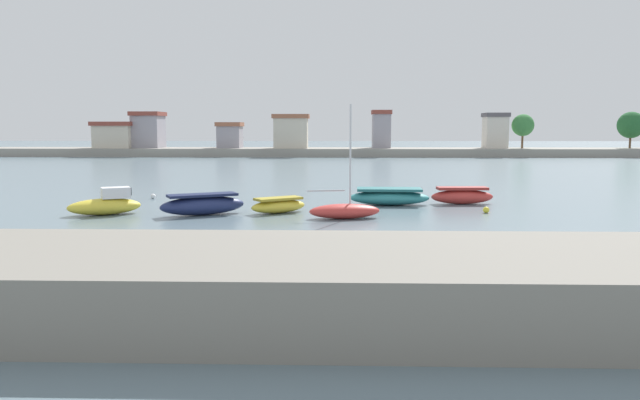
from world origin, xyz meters
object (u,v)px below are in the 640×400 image
object	(u,v)px
moored_boat_3	(345,210)
mooring_buoy_2	(153,196)
moored_boat_0	(106,205)
moored_boat_4	(389,197)
moored_boat_5	(462,196)
moored_boat_1	(203,205)
mooring_buoy_0	(486,210)
moored_boat_2	(278,206)

from	to	relation	value
moored_boat_3	mooring_buoy_2	distance (m)	15.69
moored_boat_0	moored_boat_4	size ratio (longest dim) A/B	0.83
moored_boat_5	mooring_buoy_2	world-z (taller)	moored_boat_5
moored_boat_1	mooring_buoy_2	world-z (taller)	moored_boat_1
moored_boat_3	mooring_buoy_0	size ratio (longest dim) A/B	16.70
moored_boat_1	moored_boat_3	distance (m)	8.03
mooring_buoy_2	moored_boat_3	bearing A→B (deg)	-33.49
moored_boat_5	mooring_buoy_0	xyz separation A→B (m)	(0.54, -4.15, -0.34)
moored_boat_1	moored_boat_2	size ratio (longest dim) A/B	1.39
mooring_buoy_2	moored_boat_0	bearing A→B (deg)	-92.43
moored_boat_5	moored_boat_1	bearing A→B (deg)	-164.45
mooring_buoy_0	moored_boat_1	bearing A→B (deg)	-175.72
moored_boat_0	moored_boat_1	distance (m)	5.46
moored_boat_3	moored_boat_4	xyz separation A→B (m)	(2.88, 5.87, 0.07)
moored_boat_0	moored_boat_5	world-z (taller)	moored_boat_0
mooring_buoy_0	moored_boat_4	bearing A→B (deg)	146.02
moored_boat_1	moored_boat_5	size ratio (longest dim) A/B	1.21
moored_boat_1	mooring_buoy_2	distance (m)	9.13
moored_boat_0	moored_boat_1	xyz separation A→B (m)	(5.46, 0.05, 0.01)
moored_boat_3	moored_boat_0	bearing A→B (deg)	165.14
moored_boat_3	moored_boat_4	size ratio (longest dim) A/B	1.19
moored_boat_2	mooring_buoy_2	size ratio (longest dim) A/B	10.07
moored_boat_1	moored_boat_4	world-z (taller)	moored_boat_1
moored_boat_0	mooring_buoy_0	size ratio (longest dim) A/B	11.60
moored_boat_0	mooring_buoy_0	bearing A→B (deg)	-23.87
moored_boat_3	mooring_buoy_0	xyz separation A→B (m)	(8.15, 2.32, -0.26)
moored_boat_0	moored_boat_2	size ratio (longest dim) A/B	1.20
moored_boat_2	moored_boat_3	distance (m)	4.29
moored_boat_0	moored_boat_3	bearing A→B (deg)	-31.74
moored_boat_0	moored_boat_5	distance (m)	21.69
moored_boat_4	moored_boat_5	world-z (taller)	moored_boat_5
moored_boat_3	moored_boat_2	bearing A→B (deg)	141.34
moored_boat_0	moored_boat_1	bearing A→B (deg)	-26.66
moored_boat_2	moored_boat_4	distance (m)	7.69
moored_boat_2	moored_boat_4	xyz separation A→B (m)	(6.66, 3.83, 0.08)
moored_boat_3	moored_boat_4	distance (m)	6.54
moored_boat_2	mooring_buoy_2	bearing A→B (deg)	111.73
moored_boat_3	moored_boat_1	bearing A→B (deg)	161.69
moored_boat_4	moored_boat_0	bearing A→B (deg)	-161.79
mooring_buoy_0	mooring_buoy_2	size ratio (longest dim) A/B	1.04
moored_boat_0	moored_boat_3	distance (m)	13.45
moored_boat_3	moored_boat_4	world-z (taller)	moored_boat_3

